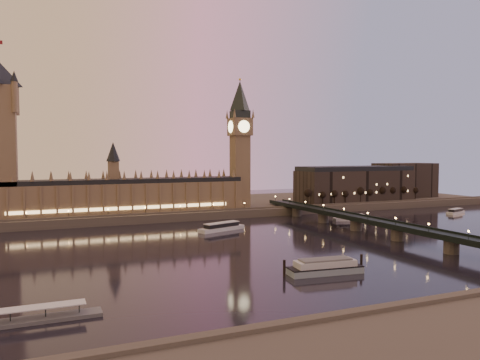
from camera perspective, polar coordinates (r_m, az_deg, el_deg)
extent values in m
plane|color=black|center=(250.71, -0.47, -8.16)|extent=(700.00, 700.00, 0.00)
cube|color=#423D35|center=(413.77, -5.48, -3.24)|extent=(560.00, 130.00, 6.00)
cube|color=brown|center=(353.52, -14.16, -2.15)|extent=(180.00, 26.00, 22.00)
cube|color=black|center=(352.58, -14.19, -0.11)|extent=(180.00, 22.00, 3.20)
cube|color=#FFCC7F|center=(340.87, -13.79, -3.35)|extent=(153.00, 0.25, 2.20)
cube|color=brown|center=(378.53, -0.01, 1.03)|extent=(13.00, 13.00, 58.00)
cube|color=brown|center=(378.87, -0.01, 6.48)|extent=(16.00, 16.00, 14.00)
cylinder|color=#FFEAA5|center=(371.37, 0.49, 6.54)|extent=(9.60, 0.35, 9.60)
cylinder|color=#FFEAA5|center=(375.73, -1.16, 6.50)|extent=(0.35, 9.60, 9.60)
cube|color=black|center=(379.56, -0.01, 7.98)|extent=(13.00, 13.00, 6.00)
cone|color=black|center=(381.10, -0.01, 10.23)|extent=(17.68, 17.68, 24.00)
sphere|color=gold|center=(382.91, -0.01, 12.16)|extent=(2.00, 2.00, 2.00)
cube|color=black|center=(296.75, 16.21, -4.94)|extent=(13.00, 260.00, 2.00)
cube|color=black|center=(292.61, 15.26, -4.75)|extent=(0.60, 260.00, 1.00)
cube|color=black|center=(300.55, 17.15, -4.57)|extent=(0.60, 260.00, 1.00)
cube|color=black|center=(444.10, 13.82, -0.68)|extent=(110.00, 36.00, 28.00)
cube|color=black|center=(443.33, 13.85, 1.39)|extent=(108.00, 34.00, 4.00)
cube|color=black|center=(497.96, 19.43, -0.01)|extent=(60.00, 30.00, 34.00)
cylinder|color=black|center=(395.94, 8.34, -2.48)|extent=(0.70, 0.70, 8.79)
sphere|color=black|center=(395.52, 8.35, -1.82)|extent=(5.86, 5.86, 5.86)
cylinder|color=black|center=(402.84, 9.91, -2.39)|extent=(0.70, 0.70, 8.79)
sphere|color=black|center=(402.42, 9.92, -1.74)|extent=(5.86, 5.86, 5.86)
cylinder|color=black|center=(410.03, 11.43, -2.31)|extent=(0.70, 0.70, 8.79)
sphere|color=black|center=(409.62, 11.44, -1.67)|extent=(5.86, 5.86, 5.86)
cylinder|color=black|center=(417.50, 12.90, -2.23)|extent=(0.70, 0.70, 8.79)
sphere|color=black|center=(417.09, 12.90, -1.60)|extent=(5.86, 5.86, 5.86)
cylinder|color=black|center=(425.23, 14.31, -2.15)|extent=(0.70, 0.70, 8.79)
sphere|color=black|center=(424.83, 14.32, -1.54)|extent=(5.86, 5.86, 5.86)
cylinder|color=black|center=(433.21, 15.67, -2.07)|extent=(0.70, 0.70, 8.79)
sphere|color=black|center=(432.82, 15.68, -1.47)|extent=(5.86, 5.86, 5.86)
cylinder|color=black|center=(441.43, 16.98, -2.00)|extent=(0.70, 0.70, 8.79)
sphere|color=black|center=(441.05, 16.99, -1.40)|extent=(5.86, 5.86, 5.86)
cylinder|color=black|center=(449.87, 18.24, -1.92)|extent=(0.70, 0.70, 8.79)
sphere|color=black|center=(449.49, 18.25, -1.34)|extent=(5.86, 5.86, 5.86)
cylinder|color=black|center=(458.52, 19.45, -1.85)|extent=(0.70, 0.70, 8.79)
sphere|color=black|center=(458.15, 19.46, -1.28)|extent=(5.86, 5.86, 5.86)
cylinder|color=black|center=(467.37, 20.62, -1.78)|extent=(0.70, 0.70, 8.79)
sphere|color=black|center=(467.00, 20.63, -1.22)|extent=(5.86, 5.86, 5.86)
cube|color=silver|center=(302.64, -2.24, -5.96)|extent=(33.97, 18.04, 2.45)
cube|color=black|center=(302.26, -2.24, -5.50)|extent=(25.33, 13.90, 2.45)
cube|color=silver|center=(302.05, -2.24, -5.23)|extent=(26.06, 14.39, 0.45)
cube|color=silver|center=(357.03, 13.35, -4.66)|extent=(26.66, 12.01, 2.19)
cube|color=black|center=(356.74, 13.35, -4.31)|extent=(19.84, 9.39, 2.19)
cube|color=silver|center=(356.57, 13.35, -4.10)|extent=(20.40, 9.76, 0.40)
cube|color=silver|center=(425.53, 24.79, -3.62)|extent=(22.24, 11.94, 1.97)
cube|color=black|center=(425.31, 24.80, -3.36)|extent=(16.60, 9.28, 1.97)
cube|color=silver|center=(425.18, 24.80, -3.20)|extent=(17.08, 9.63, 0.36)
cube|color=#8197A4|center=(199.63, 10.34, -10.81)|extent=(32.24, 12.08, 2.56)
cube|color=black|center=(199.27, 10.34, -10.38)|extent=(32.24, 12.08, 0.49)
cube|color=silver|center=(198.91, 10.35, -9.96)|extent=(26.27, 10.49, 2.56)
cube|color=#595B5E|center=(198.55, 10.35, -9.50)|extent=(22.25, 9.10, 0.69)
cylinder|color=black|center=(192.64, 5.42, -10.65)|extent=(1.08, 1.08, 6.69)
cylinder|color=black|center=(208.52, 14.57, -9.67)|extent=(1.08, 1.08, 6.69)
cube|color=#595B5E|center=(155.93, -24.04, -15.35)|extent=(39.76, 6.63, 1.14)
cube|color=silver|center=(154.82, -24.43, -14.04)|extent=(32.18, 5.68, 0.28)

